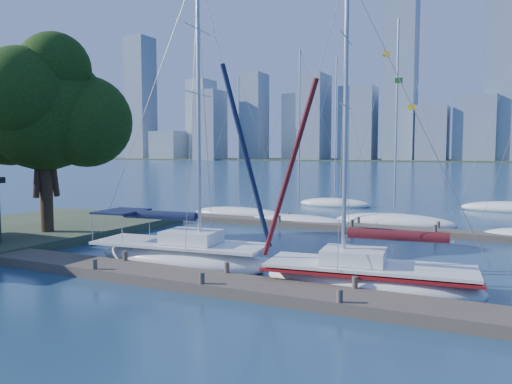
% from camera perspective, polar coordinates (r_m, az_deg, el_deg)
% --- Properties ---
extents(ground, '(700.00, 700.00, 0.00)m').
position_cam_1_polar(ground, '(18.80, -4.71, -10.93)').
color(ground, navy).
rests_on(ground, ground).
extents(near_dock, '(26.00, 2.00, 0.40)m').
position_cam_1_polar(near_dock, '(18.75, -4.71, -10.34)').
color(near_dock, '#4F453A').
rests_on(near_dock, ground).
extents(far_dock, '(30.00, 1.80, 0.36)m').
position_cam_1_polar(far_dock, '(32.75, 12.96, -4.08)').
color(far_dock, '#4F453A').
rests_on(far_dock, ground).
extents(far_shore, '(800.00, 100.00, 1.50)m').
position_cam_1_polar(far_shore, '(335.72, 24.57, 3.24)').
color(far_shore, '#38472D').
rests_on(far_shore, ground).
extents(tree, '(9.06, 8.24, 11.49)m').
position_cam_1_polar(tree, '(30.80, -23.10, 8.99)').
color(tree, '#301F15').
rests_on(tree, ground).
extents(sailboat_navy, '(8.73, 3.64, 13.48)m').
position_cam_1_polar(sailboat_navy, '(22.65, -8.70, -5.61)').
color(sailboat_navy, white).
rests_on(sailboat_navy, ground).
extents(sailboat_maroon, '(8.27, 3.54, 11.95)m').
position_cam_1_polar(sailboat_maroon, '(18.79, 12.75, -8.10)').
color(sailboat_maroon, white).
rests_on(sailboat_maroon, ground).
extents(bg_boat_0, '(8.13, 3.18, 11.26)m').
position_cam_1_polar(bg_boat_0, '(39.30, -1.97, -2.46)').
color(bg_boat_0, white).
rests_on(bg_boat_0, ground).
extents(bg_boat_1, '(7.68, 3.04, 12.36)m').
position_cam_1_polar(bg_boat_1, '(34.98, 4.91, -3.34)').
color(bg_boat_1, white).
rests_on(bg_boat_1, ground).
extents(bg_boat_2, '(8.58, 5.07, 14.32)m').
position_cam_1_polar(bg_boat_2, '(35.55, 15.52, -3.27)').
color(bg_boat_2, white).
rests_on(bg_boat_2, ground).
extents(bg_boat_6, '(7.11, 3.42, 14.28)m').
position_cam_1_polar(bg_boat_6, '(47.35, 9.00, -1.27)').
color(bg_boat_6, white).
rests_on(bg_boat_6, ground).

